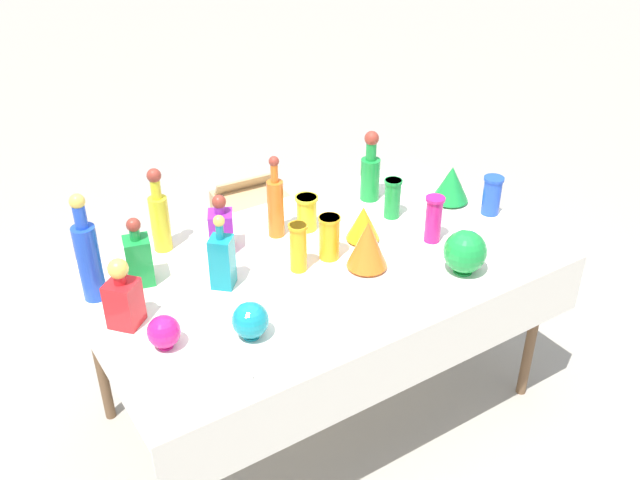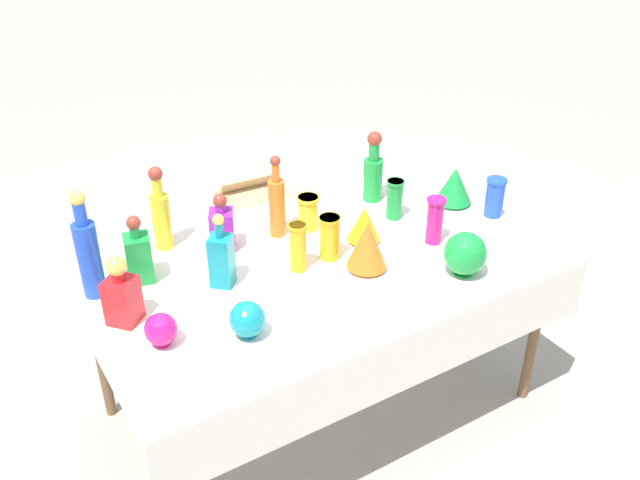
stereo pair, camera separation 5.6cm
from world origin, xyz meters
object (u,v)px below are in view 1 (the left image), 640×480
tall_bottle_1 (88,256)px  fluted_vase_0 (363,223)px  slender_vase_5 (393,197)px  round_bowl_0 (250,320)px  square_decanter_3 (222,259)px  slender_vase_1 (434,218)px  cardboard_box_behind_left (257,228)px  tall_bottle_3 (159,216)px  slender_vase_3 (329,236)px  fluted_vase_2 (368,244)px  round_bowl_1 (164,332)px  square_decanter_2 (123,297)px  slender_vase_0 (307,212)px  slender_vase_2 (492,194)px  fluted_vase_1 (451,184)px  round_bowl_2 (465,252)px  tall_bottle_2 (370,171)px  square_decanter_0 (138,257)px  tall_bottle_0 (275,204)px  slender_vase_4 (298,246)px  square_decanter_1 (221,228)px

tall_bottle_1 → fluted_vase_0: size_ratio=2.71×
tall_bottle_1 → slender_vase_5: (1.27, -0.11, -0.08)m
round_bowl_0 → square_decanter_3: bearing=79.7°
slender_vase_1 → cardboard_box_behind_left: slender_vase_1 is taller
tall_bottle_3 → square_decanter_3: bearing=-75.8°
slender_vase_3 → fluted_vase_2: fluted_vase_2 is taller
fluted_vase_0 → round_bowl_1: 0.96m
square_decanter_2 → slender_vase_0: 0.89m
square_decanter_2 → slender_vase_0: size_ratio=1.73×
slender_vase_2 → fluted_vase_0: bearing=169.0°
fluted_vase_1 → round_bowl_2: round_bowl_2 is taller
tall_bottle_2 → cardboard_box_behind_left: size_ratio=0.69×
square_decanter_0 → tall_bottle_0: bearing=2.4°
square_decanter_3 → slender_vase_4: square_decanter_3 is taller
tall_bottle_0 → slender_vase_4: 0.28m
tall_bottle_2 → square_decanter_2: size_ratio=1.25×
slender_vase_3 → slender_vase_5: 0.43m
tall_bottle_1 → square_decanter_0: 0.19m
square_decanter_2 → slender_vase_5: (1.23, 0.10, -0.02)m
fluted_vase_2 → fluted_vase_0: bearing=58.7°
slender_vase_2 → fluted_vase_2: bearing=-175.5°
slender_vase_0 → slender_vase_2: bearing=-23.3°
slender_vase_2 → fluted_vase_2: (-0.71, -0.06, 0.01)m
square_decanter_1 → round_bowl_1: 0.62m
tall_bottle_3 → slender_vase_3: size_ratio=1.95×
square_decanter_0 → tall_bottle_2: bearing=3.8°
slender_vase_1 → fluted_vase_1: 0.36m
tall_bottle_1 → square_decanter_0: tall_bottle_1 is taller
round_bowl_2 → tall_bottle_2: bearing=85.6°
tall_bottle_2 → square_decanter_3: size_ratio=1.10×
square_decanter_3 → fluted_vase_2: bearing=-20.6°
tall_bottle_1 → square_decanter_2: size_ratio=1.61×
square_decanter_2 → slender_vase_3: 0.82m
slender_vase_5 → fluted_vase_1: size_ratio=1.03×
tall_bottle_2 → square_decanter_0: (-1.11, -0.07, -0.03)m
slender_vase_0 → cardboard_box_behind_left: bearing=75.1°
square_decanter_1 → square_decanter_2: bearing=-152.5°
square_decanter_3 → slender_vase_4: bearing=-11.9°
tall_bottle_2 → slender_vase_3: (-0.43, -0.31, -0.04)m
fluted_vase_0 → tall_bottle_1: bearing=168.8°
square_decanter_3 → round_bowl_2: square_decanter_3 is taller
fluted_vase_0 → fluted_vase_1: fluted_vase_1 is taller
tall_bottle_1 → cardboard_box_behind_left: size_ratio=0.89×
fluted_vase_2 → round_bowl_1: fluted_vase_2 is taller
tall_bottle_2 → square_decanter_0: size_ratio=1.20×
slender_vase_3 → round_bowl_2: (0.37, -0.36, -0.01)m
tall_bottle_2 → fluted_vase_2: bearing=-127.3°
slender_vase_1 → slender_vase_2: 0.37m
slender_vase_3 → slender_vase_0: bearing=79.5°
tall_bottle_1 → slender_vase_2: bearing=-11.1°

